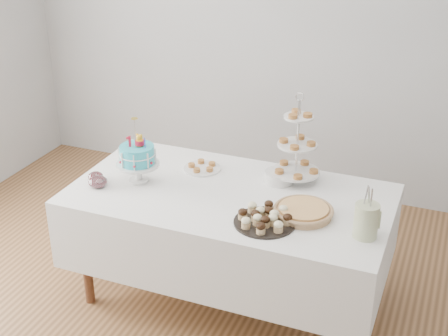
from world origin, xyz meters
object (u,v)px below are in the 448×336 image
at_px(plate_stack, 279,177).
at_px(pastry_plate, 202,167).
at_px(jam_bowl_b, 96,176).
at_px(utensil_pitcher, 366,219).
at_px(tiered_stand, 297,145).
at_px(pie, 303,211).
at_px(birthday_cake, 138,165).
at_px(jam_bowl_a, 98,182).
at_px(table, 230,226).
at_px(cupcake_tray, 265,217).

xyz_separation_m(plate_stack, pastry_plate, (-0.51, -0.01, -0.02)).
height_order(jam_bowl_b, utensil_pitcher, utensil_pitcher).
xyz_separation_m(tiered_stand, jam_bowl_b, (-1.16, -0.46, -0.21)).
relative_size(pastry_plate, jam_bowl_b, 2.57).
bearing_deg(pie, birthday_cake, 178.18).
relative_size(jam_bowl_a, jam_bowl_b, 1.24).
relative_size(birthday_cake, jam_bowl_a, 3.53).
relative_size(birthday_cake, jam_bowl_b, 4.37).
distance_m(table, plate_stack, 0.43).
relative_size(birthday_cake, pastry_plate, 1.70).
relative_size(table, jam_bowl_a, 16.49).
xyz_separation_m(pastry_plate, utensil_pitcher, (1.13, -0.43, 0.09)).
height_order(plate_stack, jam_bowl_a, plate_stack).
xyz_separation_m(birthday_cake, jam_bowl_b, (-0.26, -0.09, -0.09)).
xyz_separation_m(jam_bowl_b, utensil_pitcher, (1.68, -0.04, 0.08)).
bearing_deg(plate_stack, tiered_stand, 30.81).
xyz_separation_m(birthday_cake, plate_stack, (0.81, 0.32, -0.08)).
bearing_deg(cupcake_tray, table, 140.11).
distance_m(birthday_cake, tiered_stand, 0.98).
relative_size(plate_stack, jam_bowl_a, 1.55).
xyz_separation_m(cupcake_tray, jam_bowl_b, (-1.15, 0.11, -0.01)).
xyz_separation_m(table, plate_stack, (0.23, 0.25, 0.26)).
bearing_deg(plate_stack, jam_bowl_a, -154.80).
height_order(table, jam_bowl_b, jam_bowl_b).
distance_m(jam_bowl_a, utensil_pitcher, 1.62).
relative_size(pastry_plate, jam_bowl_a, 2.07).
bearing_deg(jam_bowl_a, plate_stack, 25.20).
distance_m(jam_bowl_b, utensil_pitcher, 1.68).
relative_size(table, birthday_cake, 4.67).
relative_size(tiered_stand, utensil_pitcher, 1.98).
bearing_deg(cupcake_tray, tiered_stand, 88.77).
bearing_deg(birthday_cake, cupcake_tray, -30.84).
bearing_deg(pastry_plate, table, -40.14).
relative_size(cupcake_tray, pastry_plate, 1.43).
height_order(birthday_cake, jam_bowl_a, birthday_cake).
bearing_deg(birthday_cake, pie, -20.46).
distance_m(cupcake_tray, utensil_pitcher, 0.54).
relative_size(birthday_cake, tiered_stand, 0.71).
bearing_deg(pastry_plate, cupcake_tray, -40.01).
bearing_deg(jam_bowl_b, plate_stack, 20.76).
height_order(jam_bowl_a, jam_bowl_b, jam_bowl_a).
bearing_deg(utensil_pitcher, jam_bowl_a, 175.47).
xyz_separation_m(birthday_cake, utensil_pitcher, (1.42, -0.12, -0.01)).
relative_size(plate_stack, utensil_pitcher, 0.62).
height_order(birthday_cake, utensil_pitcher, birthday_cake).
bearing_deg(jam_bowl_b, pie, 2.27).
distance_m(birthday_cake, pie, 1.07).
distance_m(birthday_cake, jam_bowl_b, 0.29).
xyz_separation_m(table, pie, (0.48, -0.10, 0.26)).
bearing_deg(jam_bowl_a, tiered_stand, 25.68).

